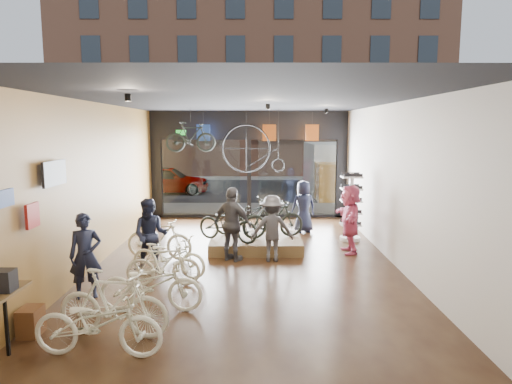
{
  "coord_description": "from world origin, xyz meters",
  "views": [
    {
      "loc": [
        0.21,
        -10.35,
        3.2
      ],
      "look_at": [
        0.24,
        1.4,
        1.55
      ],
      "focal_mm": 32.0,
      "sensor_mm": 36.0,
      "label": 1
    }
  ],
  "objects_px": {
    "floor_bike_5": "(159,239)",
    "penny_farthing": "(256,150)",
    "floor_bike_0": "(98,323)",
    "display_platform": "(256,243)",
    "floor_bike_1": "(113,303)",
    "customer_2": "(233,224)",
    "floor_bike_4": "(169,256)",
    "customer_0": "(86,256)",
    "floor_bike_3": "(163,265)",
    "display_bike_left": "(228,224)",
    "customer_1": "(151,235)",
    "display_bike_right": "(246,216)",
    "floor_bike_2": "(151,285)",
    "customer_3": "(272,228)",
    "display_bike_mid": "(273,219)",
    "customer_4": "(303,207)",
    "customer_5": "(350,219)",
    "box_truck": "(333,170)",
    "street_car": "(167,180)",
    "hung_bike": "(191,137)",
    "sunglasses_rack": "(351,207)"
  },
  "relations": [
    {
      "from": "floor_bike_5",
      "to": "penny_farthing",
      "type": "distance_m",
      "value": 5.0
    },
    {
      "from": "floor_bike_0",
      "to": "display_platform",
      "type": "bearing_deg",
      "value": -16.97
    },
    {
      "from": "floor_bike_1",
      "to": "customer_2",
      "type": "relative_size",
      "value": 0.99
    },
    {
      "from": "floor_bike_4",
      "to": "customer_0",
      "type": "bearing_deg",
      "value": 148.71
    },
    {
      "from": "penny_farthing",
      "to": "floor_bike_0",
      "type": "bearing_deg",
      "value": -104.43
    },
    {
      "from": "floor_bike_0",
      "to": "customer_0",
      "type": "relative_size",
      "value": 1.13
    },
    {
      "from": "floor_bike_3",
      "to": "display_bike_left",
      "type": "height_order",
      "value": "display_bike_left"
    },
    {
      "from": "customer_1",
      "to": "penny_farthing",
      "type": "distance_m",
      "value": 5.65
    },
    {
      "from": "floor_bike_0",
      "to": "display_bike_right",
      "type": "height_order",
      "value": "display_bike_right"
    },
    {
      "from": "floor_bike_2",
      "to": "floor_bike_4",
      "type": "height_order",
      "value": "floor_bike_2"
    },
    {
      "from": "floor_bike_0",
      "to": "customer_1",
      "type": "relative_size",
      "value": 1.12
    },
    {
      "from": "floor_bike_3",
      "to": "customer_3",
      "type": "distance_m",
      "value": 2.92
    },
    {
      "from": "floor_bike_2",
      "to": "floor_bike_5",
      "type": "distance_m",
      "value": 3.26
    },
    {
      "from": "display_bike_left",
      "to": "display_bike_right",
      "type": "relative_size",
      "value": 0.96
    },
    {
      "from": "customer_1",
      "to": "floor_bike_0",
      "type": "bearing_deg",
      "value": -87.36
    },
    {
      "from": "floor_bike_1",
      "to": "customer_0",
      "type": "height_order",
      "value": "customer_0"
    },
    {
      "from": "floor_bike_4",
      "to": "display_bike_left",
      "type": "bearing_deg",
      "value": -14.54
    },
    {
      "from": "floor_bike_5",
      "to": "display_bike_mid",
      "type": "bearing_deg",
      "value": -57.47
    },
    {
      "from": "customer_4",
      "to": "customer_5",
      "type": "bearing_deg",
      "value": 96.77
    },
    {
      "from": "box_truck",
      "to": "customer_1",
      "type": "bearing_deg",
      "value": -117.91
    },
    {
      "from": "floor_bike_1",
      "to": "display_platform",
      "type": "relative_size",
      "value": 0.74
    },
    {
      "from": "floor_bike_0",
      "to": "display_bike_right",
      "type": "distance_m",
      "value": 6.72
    },
    {
      "from": "floor_bike_0",
      "to": "display_bike_left",
      "type": "height_order",
      "value": "display_bike_left"
    },
    {
      "from": "floor_bike_2",
      "to": "customer_0",
      "type": "bearing_deg",
      "value": 66.88
    },
    {
      "from": "customer_3",
      "to": "display_bike_right",
      "type": "bearing_deg",
      "value": -70.24
    },
    {
      "from": "display_bike_mid",
      "to": "penny_farthing",
      "type": "xyz_separation_m",
      "value": [
        -0.43,
        2.96,
        1.69
      ]
    },
    {
      "from": "floor_bike_3",
      "to": "customer_0",
      "type": "relative_size",
      "value": 0.92
    },
    {
      "from": "customer_3",
      "to": "street_car",
      "type": "bearing_deg",
      "value": -68.77
    },
    {
      "from": "hung_bike",
      "to": "customer_4",
      "type": "bearing_deg",
      "value": -116.54
    },
    {
      "from": "box_truck",
      "to": "sunglasses_rack",
      "type": "xyz_separation_m",
      "value": [
        -0.93,
        -8.54,
        -0.26
      ]
    },
    {
      "from": "floor_bike_5",
      "to": "customer_1",
      "type": "distance_m",
      "value": 0.97
    },
    {
      "from": "customer_2",
      "to": "hung_bike",
      "type": "relative_size",
      "value": 1.14
    },
    {
      "from": "floor_bike_1",
      "to": "customer_3",
      "type": "xyz_separation_m",
      "value": [
        2.59,
        4.07,
        0.27
      ]
    },
    {
      "from": "box_truck",
      "to": "floor_bike_3",
      "type": "height_order",
      "value": "box_truck"
    },
    {
      "from": "customer_0",
      "to": "floor_bike_1",
      "type": "bearing_deg",
      "value": -77.73
    },
    {
      "from": "customer_5",
      "to": "sunglasses_rack",
      "type": "relative_size",
      "value": 0.9
    },
    {
      "from": "penny_farthing",
      "to": "customer_4",
      "type": "bearing_deg",
      "value": -34.55
    },
    {
      "from": "street_car",
      "to": "customer_3",
      "type": "relative_size",
      "value": 2.51
    },
    {
      "from": "display_platform",
      "to": "customer_5",
      "type": "height_order",
      "value": "customer_5"
    },
    {
      "from": "display_platform",
      "to": "floor_bike_5",
      "type": "bearing_deg",
      "value": -157.44
    },
    {
      "from": "floor_bike_0",
      "to": "customer_3",
      "type": "height_order",
      "value": "customer_3"
    },
    {
      "from": "street_car",
      "to": "display_platform",
      "type": "height_order",
      "value": "street_car"
    },
    {
      "from": "penny_farthing",
      "to": "display_bike_left",
      "type": "bearing_deg",
      "value": -102.73
    },
    {
      "from": "floor_bike_1",
      "to": "floor_bike_2",
      "type": "height_order",
      "value": "floor_bike_1"
    },
    {
      "from": "customer_1",
      "to": "customer_3",
      "type": "bearing_deg",
      "value": 16.23
    },
    {
      "from": "customer_2",
      "to": "customer_1",
      "type": "bearing_deg",
      "value": 55.25
    },
    {
      "from": "floor_bike_0",
      "to": "floor_bike_1",
      "type": "bearing_deg",
      "value": 1.69
    },
    {
      "from": "display_bike_left",
      "to": "hung_bike",
      "type": "relative_size",
      "value": 1.12
    },
    {
      "from": "box_truck",
      "to": "display_bike_mid",
      "type": "xyz_separation_m",
      "value": [
        -3.19,
        -9.48,
        -0.43
      ]
    },
    {
      "from": "customer_1",
      "to": "customer_0",
      "type": "bearing_deg",
      "value": -116.94
    }
  ]
}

